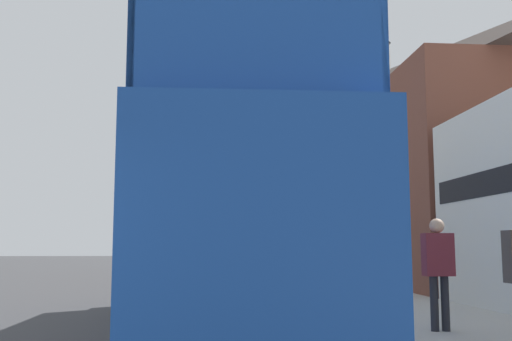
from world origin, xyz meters
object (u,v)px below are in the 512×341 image
parked_car_ahead_of_bus (244,274)px  lamp_post_second (302,178)px  pedestrian_third (438,263)px  lamp_post_nearest (381,121)px  tour_bus (236,228)px

parked_car_ahead_of_bus → lamp_post_second: (1.76, -0.16, 2.95)m
pedestrian_third → lamp_post_nearest: bearing=-159.4°
pedestrian_third → tour_bus: bearing=156.5°
tour_bus → pedestrian_third: (3.17, -1.38, -0.58)m
tour_bus → pedestrian_third: bearing=-22.8°
parked_car_ahead_of_bus → lamp_post_nearest: size_ratio=0.85×
tour_bus → parked_car_ahead_of_bus: bearing=85.6°
tour_bus → lamp_post_nearest: lamp_post_nearest is taller
pedestrian_third → lamp_post_second: bearing=94.7°
tour_bus → parked_car_ahead_of_bus: (0.68, 7.68, -1.15)m
lamp_post_nearest → lamp_post_second: 9.27m
parked_car_ahead_of_bus → lamp_post_second: 3.44m
parked_car_ahead_of_bus → pedestrian_third: size_ratio=2.27×
parked_car_ahead_of_bus → lamp_post_nearest: lamp_post_nearest is taller
pedestrian_third → lamp_post_nearest: (-0.98, -0.37, 2.21)m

